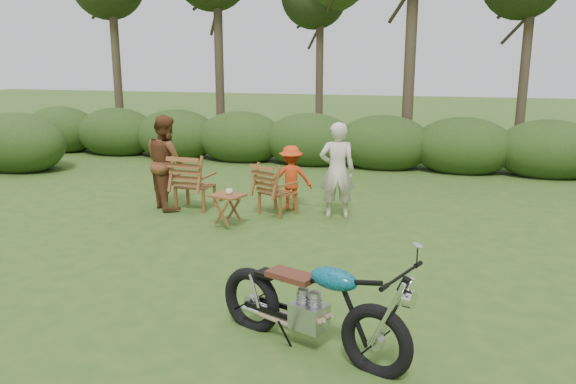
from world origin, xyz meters
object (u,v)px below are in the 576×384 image
(side_table, at_px, (228,211))
(adult_b, at_px, (169,208))
(lawn_chair_left, at_px, (196,208))
(lawn_chair_right, at_px, (278,214))
(motorcycle, at_px, (309,347))
(child, at_px, (291,209))
(cup, at_px, (229,192))
(adult_a, at_px, (336,218))

(side_table, relative_size, adult_b, 0.32)
(lawn_chair_left, xyz_separation_m, adult_b, (-0.52, -0.10, 0.00))
(side_table, bearing_deg, lawn_chair_right, 61.14)
(motorcycle, bearing_deg, lawn_chair_left, 147.29)
(motorcycle, height_order, child, child)
(lawn_chair_left, height_order, cup, cup)
(motorcycle, height_order, side_table, motorcycle)
(child, bearing_deg, lawn_chair_right, 53.43)
(side_table, bearing_deg, adult_b, 152.02)
(side_table, height_order, adult_a, adult_a)
(side_table, xyz_separation_m, adult_b, (-1.58, 0.84, -0.28))
(motorcycle, height_order, cup, cup)
(motorcycle, distance_m, lawn_chair_right, 4.98)
(child, bearing_deg, side_table, 46.92)
(motorcycle, distance_m, adult_b, 5.94)
(lawn_chair_left, distance_m, side_table, 1.44)
(adult_a, bearing_deg, lawn_chair_left, -11.93)
(lawn_chair_left, bearing_deg, child, -163.87)
(cup, height_order, child, cup)
(adult_b, relative_size, child, 1.46)
(cup, relative_size, adult_b, 0.07)
(motorcycle, height_order, lawn_chair_left, motorcycle)
(motorcycle, xyz_separation_m, lawn_chair_left, (-3.40, 4.56, 0.00))
(adult_a, bearing_deg, cup, 17.89)
(lawn_chair_left, relative_size, adult_a, 0.61)
(lawn_chair_left, relative_size, child, 0.87)
(motorcycle, bearing_deg, cup, 143.09)
(motorcycle, xyz_separation_m, cup, (-2.32, 3.64, 0.61))
(motorcycle, distance_m, child, 5.30)
(side_table, bearing_deg, child, 63.43)
(lawn_chair_left, bearing_deg, cup, 140.42)
(cup, bearing_deg, adult_a, 32.42)
(motorcycle, relative_size, lawn_chair_right, 2.17)
(motorcycle, relative_size, lawn_chair_left, 1.95)
(lawn_chair_right, xyz_separation_m, cup, (-0.54, -1.01, 0.61))
(adult_a, xyz_separation_m, child, (-0.95, 0.36, 0.00))
(cup, bearing_deg, adult_b, 153.10)
(motorcycle, relative_size, adult_a, 1.20)
(motorcycle, bearing_deg, child, 128.55)
(lawn_chair_left, height_order, child, child)
(lawn_chair_right, distance_m, side_table, 1.21)
(cup, bearing_deg, side_table, -136.48)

